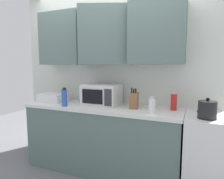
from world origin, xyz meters
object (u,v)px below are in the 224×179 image
stove_range (221,158)px  bottle_blue_cleaner (64,98)px  knife_block (134,100)px  dish_rack (54,98)px  bottle_red_sauce (174,102)px  microwave (102,95)px  bottle_white_jar (152,106)px  kettle (207,109)px

stove_range → bottle_blue_cleaner: bottle_blue_cleaner is taller
stove_range → knife_block: knife_block is taller
stove_range → dish_rack: size_ratio=2.40×
bottle_blue_cleaner → stove_range: bearing=5.7°
dish_rack → bottle_red_sauce: bottle_red_sauce is taller
microwave → bottle_white_jar: microwave is taller
knife_block → bottle_blue_cleaner: 0.91m
microwave → dish_rack: size_ratio=1.26×
bottle_white_jar → bottle_red_sauce: bottle_red_sauce is taller
bottle_red_sauce → stove_range: bearing=-13.5°
stove_range → microwave: (-1.45, 0.07, 0.59)m
bottle_blue_cleaner → bottle_white_jar: size_ratio=1.28×
dish_rack → bottle_white_jar: bottle_white_jar is taller
kettle → bottle_red_sauce: 0.44m
dish_rack → bottle_red_sauce: 1.72m
dish_rack → bottle_white_jar: size_ratio=1.99×
microwave → dish_rack: (-0.78, -0.05, -0.08)m
knife_block → bottle_white_jar: (0.26, -0.17, -0.02)m
bottle_blue_cleaner → bottle_white_jar: bearing=2.0°
kettle → bottle_white_jar: bearing=-179.2°
microwave → bottle_blue_cleaner: microwave is taller
kettle → dish_rack: kettle is taller
microwave → bottle_blue_cleaner: size_ratio=1.97×
knife_block → bottle_blue_cleaner: knife_block is taller
bottle_blue_cleaner → bottle_white_jar: (1.15, 0.04, -0.03)m
kettle → bottle_red_sauce: kettle is taller
kettle → knife_block: bearing=168.6°
dish_rack → bottle_blue_cleaner: bearing=-30.4°
kettle → dish_rack: 2.07m
kettle → bottle_white_jar: size_ratio=1.07×
microwave → bottle_red_sauce: 0.94m
bottle_blue_cleaner → dish_rack: bearing=149.6°
dish_rack → bottle_blue_cleaner: bottle_blue_cleaner is taller
dish_rack → kettle: bearing=-4.4°
kettle → bottle_blue_cleaner: (-1.71, -0.05, 0.02)m
stove_range → kettle: (-0.17, -0.14, 0.54)m
knife_block → bottle_white_jar: bearing=-33.3°
bottle_red_sauce → microwave: bearing=-176.5°
stove_range → kettle: kettle is taller
kettle → bottle_red_sauce: size_ratio=0.95×
stove_range → bottle_red_sauce: bottle_red_sauce is taller
microwave → bottle_red_sauce: (0.93, 0.06, -0.04)m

